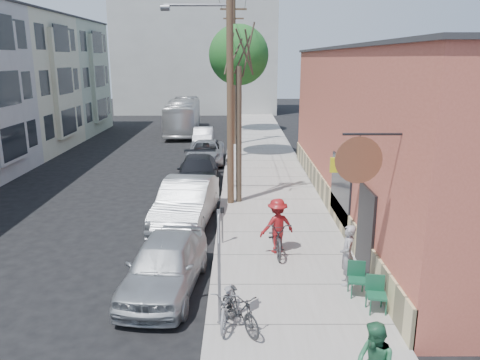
{
  "coord_description": "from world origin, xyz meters",
  "views": [
    {
      "loc": [
        2.79,
        -13.68,
        6.17
      ],
      "look_at": [
        2.85,
        4.17,
        1.5
      ],
      "focal_mm": 35.0,
      "sensor_mm": 36.0,
      "label": 1
    }
  ],
  "objects_px": {
    "tree_leafy_mid": "(239,55)",
    "car_2": "(198,172)",
    "tree_bare": "(239,136)",
    "car_4": "(203,136)",
    "tree_leafy_far": "(239,53)",
    "patio_chair_b": "(377,295)",
    "parking_meter_far": "(228,167)",
    "car_1": "(186,202)",
    "sign_post": "(219,257)",
    "car_0": "(165,264)",
    "parking_meter_near": "(222,219)",
    "cyclist": "(277,226)",
    "parked_bike_a": "(240,310)",
    "parked_bike_b": "(228,302)",
    "bus": "(183,116)",
    "patio_chair_a": "(358,280)",
    "patron_grey": "(347,255)",
    "utility_pole_near": "(229,78)",
    "car_3": "(206,152)"
  },
  "relations": [
    {
      "from": "tree_leafy_mid",
      "to": "car_2",
      "type": "bearing_deg",
      "value": -106.91
    },
    {
      "from": "tree_bare",
      "to": "car_4",
      "type": "height_order",
      "value": "tree_bare"
    },
    {
      "from": "tree_leafy_far",
      "to": "patio_chair_b",
      "type": "bearing_deg",
      "value": -83.52
    },
    {
      "from": "parking_meter_far",
      "to": "car_1",
      "type": "height_order",
      "value": "car_1"
    },
    {
      "from": "sign_post",
      "to": "car_0",
      "type": "bearing_deg",
      "value": 129.13
    },
    {
      "from": "sign_post",
      "to": "tree_bare",
      "type": "relative_size",
      "value": 0.49
    },
    {
      "from": "parking_meter_near",
      "to": "patio_chair_b",
      "type": "height_order",
      "value": "parking_meter_near"
    },
    {
      "from": "parking_meter_near",
      "to": "cyclist",
      "type": "bearing_deg",
      "value": -23.52
    },
    {
      "from": "parking_meter_far",
      "to": "tree_leafy_mid",
      "type": "bearing_deg",
      "value": 85.34
    },
    {
      "from": "parking_meter_far",
      "to": "parked_bike_a",
      "type": "bearing_deg",
      "value": -87.48
    },
    {
      "from": "parked_bike_b",
      "to": "car_1",
      "type": "relative_size",
      "value": 0.35
    },
    {
      "from": "parked_bike_a",
      "to": "car_0",
      "type": "distance_m",
      "value": 2.94
    },
    {
      "from": "patio_chair_b",
      "to": "bus",
      "type": "height_order",
      "value": "bus"
    },
    {
      "from": "car_0",
      "to": "car_1",
      "type": "distance_m",
      "value": 5.33
    },
    {
      "from": "parking_meter_near",
      "to": "car_4",
      "type": "bearing_deg",
      "value": 96.14
    },
    {
      "from": "tree_leafy_far",
      "to": "bus",
      "type": "height_order",
      "value": "tree_leafy_far"
    },
    {
      "from": "sign_post",
      "to": "patio_chair_a",
      "type": "xyz_separation_m",
      "value": [
        3.54,
        1.33,
        -1.24
      ]
    },
    {
      "from": "patio_chair_a",
      "to": "patron_grey",
      "type": "xyz_separation_m",
      "value": [
        -0.15,
        0.65,
        0.41
      ]
    },
    {
      "from": "parking_meter_far",
      "to": "tree_leafy_mid",
      "type": "relative_size",
      "value": 0.16
    },
    {
      "from": "car_4",
      "to": "patio_chair_b",
      "type": "bearing_deg",
      "value": -76.89
    },
    {
      "from": "patio_chair_b",
      "to": "car_2",
      "type": "relative_size",
      "value": 0.18
    },
    {
      "from": "tree_leafy_far",
      "to": "patio_chair_b",
      "type": "xyz_separation_m",
      "value": [
        3.35,
        -29.49,
        -5.94
      ]
    },
    {
      "from": "parking_meter_far",
      "to": "car_0",
      "type": "bearing_deg",
      "value": -97.67
    },
    {
      "from": "parking_meter_far",
      "to": "car_4",
      "type": "relative_size",
      "value": 0.32
    },
    {
      "from": "patio_chair_a",
      "to": "utility_pole_near",
      "type": "bearing_deg",
      "value": 123.66
    },
    {
      "from": "tree_leafy_far",
      "to": "patio_chair_a",
      "type": "height_order",
      "value": "tree_leafy_far"
    },
    {
      "from": "patio_chair_a",
      "to": "car_1",
      "type": "relative_size",
      "value": 0.17
    },
    {
      "from": "patron_grey",
      "to": "car_2",
      "type": "bearing_deg",
      "value": -144.7
    },
    {
      "from": "utility_pole_near",
      "to": "cyclist",
      "type": "bearing_deg",
      "value": -72.91
    },
    {
      "from": "tree_bare",
      "to": "patron_grey",
      "type": "height_order",
      "value": "tree_bare"
    },
    {
      "from": "parked_bike_b",
      "to": "car_4",
      "type": "bearing_deg",
      "value": 101.92
    },
    {
      "from": "car_2",
      "to": "car_4",
      "type": "bearing_deg",
      "value": 90.91
    },
    {
      "from": "parked_bike_b",
      "to": "car_4",
      "type": "xyz_separation_m",
      "value": [
        -2.33,
        23.82,
        0.01
      ]
    },
    {
      "from": "parked_bike_a",
      "to": "car_0",
      "type": "xyz_separation_m",
      "value": [
        -2.02,
        2.13,
        0.14
      ]
    },
    {
      "from": "cyclist",
      "to": "car_4",
      "type": "height_order",
      "value": "cyclist"
    },
    {
      "from": "patio_chair_b",
      "to": "patron_grey",
      "type": "xyz_separation_m",
      "value": [
        -0.41,
        1.46,
        0.41
      ]
    },
    {
      "from": "car_0",
      "to": "car_2",
      "type": "distance_m",
      "value": 10.87
    },
    {
      "from": "sign_post",
      "to": "parking_meter_far",
      "type": "distance_m",
      "value": 12.7
    },
    {
      "from": "parking_meter_far",
      "to": "cyclist",
      "type": "relative_size",
      "value": 0.7
    },
    {
      "from": "utility_pole_near",
      "to": "car_3",
      "type": "height_order",
      "value": "utility_pole_near"
    },
    {
      "from": "car_3",
      "to": "parking_meter_near",
      "type": "bearing_deg",
      "value": -84.54
    },
    {
      "from": "parking_meter_far",
      "to": "patio_chair_a",
      "type": "distance_m",
      "value": 11.92
    },
    {
      "from": "cyclist",
      "to": "tree_leafy_mid",
      "type": "bearing_deg",
      "value": -107.42
    },
    {
      "from": "sign_post",
      "to": "car_4",
      "type": "distance_m",
      "value": 24.06
    },
    {
      "from": "patio_chair_b",
      "to": "parked_bike_b",
      "type": "bearing_deg",
      "value": -164.41
    },
    {
      "from": "utility_pole_near",
      "to": "car_1",
      "type": "xyz_separation_m",
      "value": [
        -1.59,
        -2.21,
        -4.56
      ]
    },
    {
      "from": "parked_bike_b",
      "to": "bus",
      "type": "distance_m",
      "value": 30.03
    },
    {
      "from": "tree_bare",
      "to": "car_0",
      "type": "distance_m",
      "value": 8.29
    },
    {
      "from": "patio_chair_b",
      "to": "car_3",
      "type": "xyz_separation_m",
      "value": [
        -5.35,
        17.56,
        0.06
      ]
    },
    {
      "from": "parked_bike_a",
      "to": "bus",
      "type": "height_order",
      "value": "bus"
    }
  ]
}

